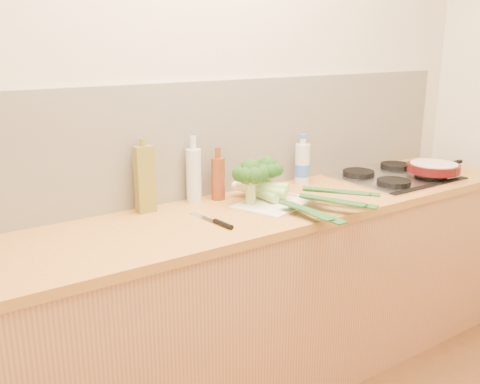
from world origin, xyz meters
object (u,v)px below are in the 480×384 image
object	(u,v)px
chopping_board	(274,203)
skillet	(434,167)
chefs_knife	(218,222)
gas_hob	(395,176)

from	to	relation	value
chopping_board	skillet	size ratio (longest dim) A/B	0.86
chopping_board	chefs_knife	xyz separation A→B (m)	(-0.36, -0.09, 0.00)
gas_hob	chefs_knife	world-z (taller)	gas_hob
gas_hob	chopping_board	bearing A→B (deg)	-179.68
gas_hob	skillet	world-z (taller)	skillet
gas_hob	chefs_knife	bearing A→B (deg)	-175.59
chefs_knife	skillet	size ratio (longest dim) A/B	0.69
gas_hob	skillet	xyz separation A→B (m)	(0.16, -0.12, 0.05)
skillet	chopping_board	bearing A→B (deg)	170.42
gas_hob	skillet	size ratio (longest dim) A/B	1.44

